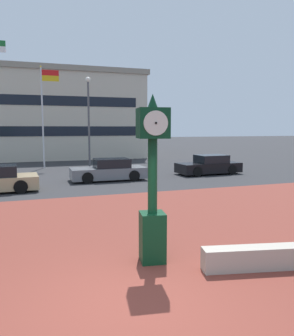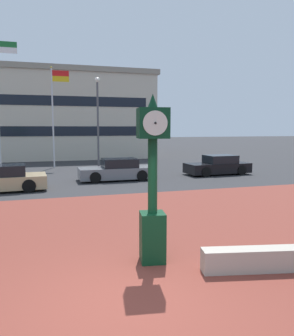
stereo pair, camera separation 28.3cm
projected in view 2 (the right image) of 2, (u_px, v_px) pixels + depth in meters
name	position (u px, v px, depth m)	size (l,w,h in m)	color
ground_plane	(125.00, 301.00, 5.95)	(200.00, 200.00, 0.00)	#2D2D30
plaza_brick_paving	(101.00, 248.00, 8.57)	(44.00, 13.50, 0.01)	brown
planter_wall	(275.00, 259.00, 7.24)	(3.20, 0.40, 0.50)	#ADA393
street_clock	(153.00, 182.00, 7.53)	(0.75, 0.79, 3.82)	#0C381E
car_street_near	(218.00, 166.00, 22.16)	(4.35, 2.00, 1.28)	black
car_street_far	(0.00, 180.00, 16.26)	(4.51, 2.12, 1.28)	tan
car_street_distant	(117.00, 170.00, 19.74)	(4.36, 1.85, 1.28)	slate
flagpole_secondary	(54.00, 110.00, 25.60)	(1.37, 0.14, 7.70)	silver
civic_building	(33.00, 116.00, 36.85)	(24.59, 14.88, 8.82)	beige
street_lamp_post	(98.00, 114.00, 23.32)	(0.36, 0.36, 6.56)	#4C4C51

